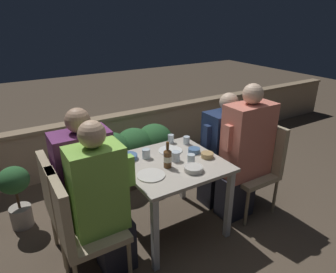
{
  "coord_description": "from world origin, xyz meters",
  "views": [
    {
      "loc": [
        -1.26,
        -1.99,
        1.94
      ],
      "look_at": [
        0.0,
        0.06,
        0.94
      ],
      "focal_mm": 32.0,
      "sensor_mm": 36.0,
      "label": 1
    }
  ],
  "objects_px": {
    "chair_right_near": "(258,160)",
    "person_purple_stripe": "(89,183)",
    "beer_bottle": "(168,158)",
    "person_coral_top": "(244,153)",
    "chair_left_near": "(77,223)",
    "chair_left_far": "(65,202)",
    "person_green_blouse": "(103,202)",
    "potted_plant": "(16,191)",
    "person_navy_jumper": "(223,150)",
    "chair_right_far": "(237,150)"
  },
  "relations": [
    {
      "from": "person_purple_stripe",
      "to": "person_navy_jumper",
      "type": "distance_m",
      "value": 1.43
    },
    {
      "from": "chair_right_near",
      "to": "person_coral_top",
      "type": "xyz_separation_m",
      "value": [
        -0.21,
        0.0,
        0.13
      ]
    },
    {
      "from": "chair_left_near",
      "to": "potted_plant",
      "type": "height_order",
      "value": "chair_left_near"
    },
    {
      "from": "person_navy_jumper",
      "to": "potted_plant",
      "type": "bearing_deg",
      "value": 161.58
    },
    {
      "from": "beer_bottle",
      "to": "chair_left_far",
      "type": "bearing_deg",
      "value": 165.86
    },
    {
      "from": "person_coral_top",
      "to": "person_purple_stripe",
      "type": "bearing_deg",
      "value": 168.47
    },
    {
      "from": "person_purple_stripe",
      "to": "chair_right_near",
      "type": "bearing_deg",
      "value": -10.13
    },
    {
      "from": "chair_left_far",
      "to": "chair_right_far",
      "type": "xyz_separation_m",
      "value": [
        1.85,
        -0.01,
        0.0
      ]
    },
    {
      "from": "chair_right_near",
      "to": "person_coral_top",
      "type": "relative_size",
      "value": 0.68
    },
    {
      "from": "person_coral_top",
      "to": "potted_plant",
      "type": "relative_size",
      "value": 2.12
    },
    {
      "from": "person_coral_top",
      "to": "chair_right_far",
      "type": "distance_m",
      "value": 0.37
    },
    {
      "from": "person_green_blouse",
      "to": "chair_right_near",
      "type": "xyz_separation_m",
      "value": [
        1.65,
        0.02,
        -0.11
      ]
    },
    {
      "from": "person_purple_stripe",
      "to": "chair_right_near",
      "type": "relative_size",
      "value": 1.39
    },
    {
      "from": "potted_plant",
      "to": "chair_left_far",
      "type": "bearing_deg",
      "value": -64.02
    },
    {
      "from": "person_green_blouse",
      "to": "potted_plant",
      "type": "height_order",
      "value": "person_green_blouse"
    },
    {
      "from": "chair_left_near",
      "to": "beer_bottle",
      "type": "height_order",
      "value": "beer_bottle"
    },
    {
      "from": "chair_left_near",
      "to": "chair_right_far",
      "type": "height_order",
      "value": "same"
    },
    {
      "from": "chair_right_near",
      "to": "potted_plant",
      "type": "relative_size",
      "value": 1.45
    },
    {
      "from": "chair_right_far",
      "to": "beer_bottle",
      "type": "relative_size",
      "value": 3.99
    },
    {
      "from": "person_purple_stripe",
      "to": "chair_right_near",
      "type": "xyz_separation_m",
      "value": [
        1.65,
        -0.3,
        -0.1
      ]
    },
    {
      "from": "chair_right_far",
      "to": "person_navy_jumper",
      "type": "relative_size",
      "value": 0.77
    },
    {
      "from": "chair_left_near",
      "to": "person_green_blouse",
      "type": "height_order",
      "value": "person_green_blouse"
    },
    {
      "from": "chair_right_near",
      "to": "beer_bottle",
      "type": "bearing_deg",
      "value": 175.25
    },
    {
      "from": "chair_left_far",
      "to": "potted_plant",
      "type": "height_order",
      "value": "chair_left_far"
    },
    {
      "from": "chair_left_near",
      "to": "chair_left_far",
      "type": "xyz_separation_m",
      "value": [
        -0.0,
        0.31,
        0.0
      ]
    },
    {
      "from": "chair_left_far",
      "to": "person_coral_top",
      "type": "bearing_deg",
      "value": -10.12
    },
    {
      "from": "person_navy_jumper",
      "to": "beer_bottle",
      "type": "bearing_deg",
      "value": -165.95
    },
    {
      "from": "person_coral_top",
      "to": "chair_right_far",
      "type": "relative_size",
      "value": 1.46
    },
    {
      "from": "chair_left_far",
      "to": "chair_right_near",
      "type": "distance_m",
      "value": 1.88
    },
    {
      "from": "chair_left_near",
      "to": "person_green_blouse",
      "type": "bearing_deg",
      "value": 0.0
    },
    {
      "from": "chair_left_near",
      "to": "beer_bottle",
      "type": "bearing_deg",
      "value": 7.08
    },
    {
      "from": "chair_right_near",
      "to": "potted_plant",
      "type": "bearing_deg",
      "value": 156.67
    },
    {
      "from": "chair_left_near",
      "to": "chair_right_near",
      "type": "bearing_deg",
      "value": 0.54
    },
    {
      "from": "chair_left_far",
      "to": "person_navy_jumper",
      "type": "xyz_separation_m",
      "value": [
        1.64,
        -0.01,
        0.06
      ]
    },
    {
      "from": "person_purple_stripe",
      "to": "person_coral_top",
      "type": "xyz_separation_m",
      "value": [
        1.45,
        -0.3,
        0.03
      ]
    },
    {
      "from": "chair_left_near",
      "to": "person_navy_jumper",
      "type": "relative_size",
      "value": 0.77
    },
    {
      "from": "person_purple_stripe",
      "to": "beer_bottle",
      "type": "height_order",
      "value": "person_purple_stripe"
    },
    {
      "from": "chair_left_near",
      "to": "person_purple_stripe",
      "type": "relative_size",
      "value": 0.72
    },
    {
      "from": "chair_right_near",
      "to": "person_purple_stripe",
      "type": "bearing_deg",
      "value": 169.87
    },
    {
      "from": "chair_left_near",
      "to": "potted_plant",
      "type": "xyz_separation_m",
      "value": [
        -0.32,
        0.95,
        -0.15
      ]
    },
    {
      "from": "chair_left_far",
      "to": "person_purple_stripe",
      "type": "distance_m",
      "value": 0.23
    },
    {
      "from": "chair_left_near",
      "to": "person_green_blouse",
      "type": "xyz_separation_m",
      "value": [
        0.21,
        0.0,
        0.11
      ]
    },
    {
      "from": "chair_left_far",
      "to": "chair_right_far",
      "type": "height_order",
      "value": "same"
    },
    {
      "from": "chair_left_near",
      "to": "chair_left_far",
      "type": "bearing_deg",
      "value": 90.83
    },
    {
      "from": "person_green_blouse",
      "to": "person_navy_jumper",
      "type": "relative_size",
      "value": 1.07
    },
    {
      "from": "person_green_blouse",
      "to": "potted_plant",
      "type": "relative_size",
      "value": 2.02
    },
    {
      "from": "person_coral_top",
      "to": "chair_left_near",
      "type": "bearing_deg",
      "value": -179.39
    },
    {
      "from": "chair_left_near",
      "to": "chair_left_far",
      "type": "relative_size",
      "value": 1.0
    },
    {
      "from": "chair_left_near",
      "to": "person_coral_top",
      "type": "xyz_separation_m",
      "value": [
        1.65,
        0.02,
        0.13
      ]
    },
    {
      "from": "chair_right_far",
      "to": "beer_bottle",
      "type": "distance_m",
      "value": 1.07
    }
  ]
}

